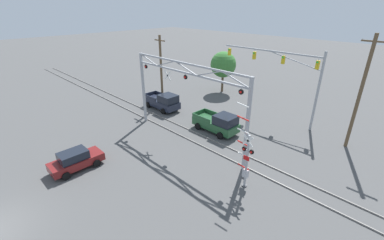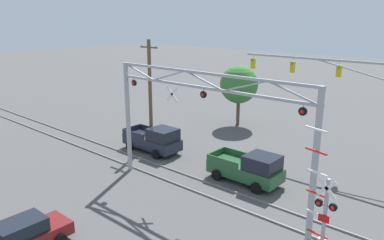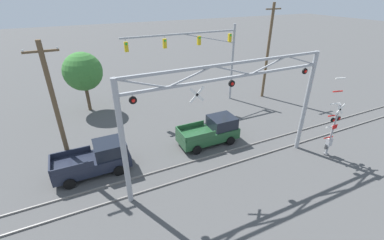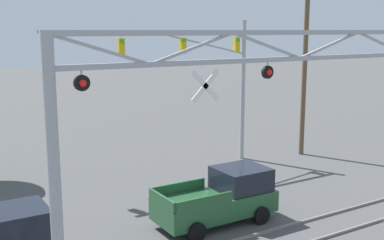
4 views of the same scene
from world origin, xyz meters
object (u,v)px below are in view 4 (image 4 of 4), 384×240
object	(u,v)px
traffic_signal_span	(199,65)
utility_pole_right	(304,70)
pickup_truck_lead	(222,197)
crossing_gantry	(266,118)

from	to	relation	value
traffic_signal_span	utility_pole_right	size ratio (longest dim) A/B	1.17
pickup_truck_lead	utility_pole_right	distance (m)	12.14
crossing_gantry	traffic_signal_span	distance (m)	11.26
crossing_gantry	pickup_truck_lead	distance (m)	5.13
crossing_gantry	pickup_truck_lead	world-z (taller)	crossing_gantry
traffic_signal_span	pickup_truck_lead	distance (m)	8.92
traffic_signal_span	utility_pole_right	xyz separation A→B (m)	(6.48, -1.05, -0.49)
crossing_gantry	traffic_signal_span	size ratio (longest dim) A/B	1.15
traffic_signal_span	utility_pole_right	world-z (taller)	utility_pole_right
traffic_signal_span	pickup_truck_lead	world-z (taller)	traffic_signal_span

